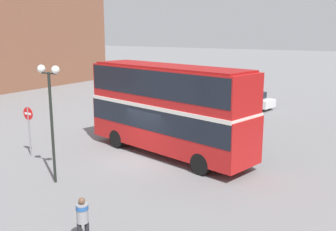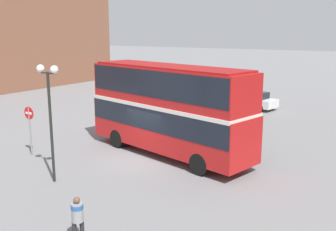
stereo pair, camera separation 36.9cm
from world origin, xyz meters
name	(u,v)px [view 1 (the left image)]	position (x,y,z in m)	size (l,w,h in m)	color
ground_plane	(138,160)	(0.00, 0.00, 0.00)	(240.00, 240.00, 0.00)	slate
double_decker_bus	(168,105)	(0.86, 1.58, 2.76)	(10.31, 4.74, 4.82)	red
pedestrian_foreground	(82,216)	(3.30, -7.62, 0.97)	(0.54, 0.54, 1.58)	#232328
parked_car_kerb_near	(249,100)	(0.17, 16.24, 0.74)	(4.45, 2.55, 1.46)	silver
street_lamp_twin_globe	(50,97)	(-1.39, -4.38, 3.82)	(1.18, 0.34, 5.17)	black
no_entry_sign	(29,123)	(-5.31, -2.40, 1.81)	(0.68, 0.08, 2.66)	gray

